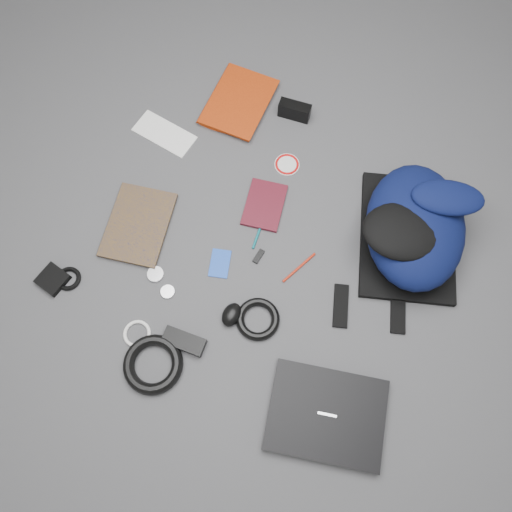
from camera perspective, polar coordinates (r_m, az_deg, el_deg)
The scene contains 22 objects.
ground at distance 1.58m, azimuth 0.00°, elevation -0.25°, with size 4.00×4.00×0.00m, color #4F4F51.
backpack at distance 1.59m, azimuth 17.71°, elevation 3.25°, with size 0.32×0.46×0.19m, color black, non-canonical shape.
laptop at distance 1.49m, azimuth 8.05°, elevation -17.52°, with size 0.32×0.25×0.03m, color black.
textbook_red at distance 1.88m, azimuth -4.98°, elevation 18.09°, with size 0.20×0.27×0.03m, color #982908.
comic_book at distance 1.69m, azimuth -16.35°, elevation 4.09°, with size 0.19×0.26×0.02m, color #9A6C0B.
envelope at distance 1.82m, azimuth -10.43°, elevation 13.60°, with size 0.22×0.10×0.00m, color white.
dvd_case at distance 1.65m, azimuth 0.97°, elevation 5.85°, with size 0.12×0.17×0.01m, color #420C15.
compact_camera at distance 1.81m, azimuth 4.42°, elevation 16.24°, with size 0.11×0.04×0.06m, color black.
sticker_disc at distance 1.73m, azimuth 3.56°, elevation 10.39°, with size 0.09×0.09×0.00m, color white.
pen_teal at distance 1.61m, azimuth 0.47°, elevation 3.19°, with size 0.01×0.01×0.15m, color #0C636D.
pen_red at distance 1.57m, azimuth 4.94°, elevation -1.32°, with size 0.01×0.01×0.14m, color #B3220D.
id_badge at distance 1.58m, azimuth -4.15°, elevation -0.85°, with size 0.06×0.09×0.00m, color blue.
usb_black at distance 1.58m, azimuth 0.29°, elevation -0.04°, with size 0.02×0.05×0.01m, color black.
mouse at distance 1.51m, azimuth -2.81°, elevation -6.71°, with size 0.05×0.08×0.04m, color black.
headphone_left at distance 1.57m, azimuth -10.06°, elevation -4.05°, with size 0.04×0.04×0.01m, color silver.
headphone_right at distance 1.59m, azimuth -11.41°, elevation -2.06°, with size 0.05×0.05×0.01m, color #BCBDBF.
cable_coil at distance 1.51m, azimuth 0.21°, elevation -7.22°, with size 0.13×0.13×0.03m, color black.
power_brick at distance 1.51m, azimuth -8.23°, elevation -9.63°, with size 0.13×0.05×0.03m, color black.
power_cord_coil at distance 1.52m, azimuth -11.68°, elevation -12.03°, with size 0.18×0.18×0.03m, color black.
pouch at distance 1.67m, azimuth -22.22°, elevation -2.48°, with size 0.08×0.08×0.02m, color black.
earbud_coil at distance 1.66m, azimuth -20.64°, elevation -2.44°, with size 0.08×0.08×0.01m, color black.
white_cable_coil at distance 1.55m, azimuth -13.44°, elevation -8.62°, with size 0.08×0.08×0.01m, color white.
Camera 1 is at (0.27, -0.46, 1.49)m, focal length 35.00 mm.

